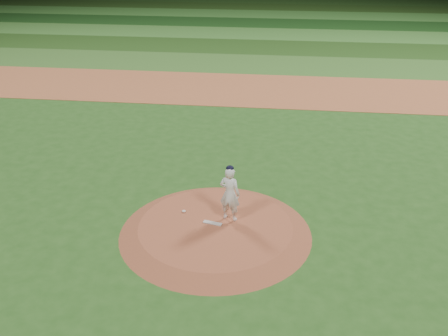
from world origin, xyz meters
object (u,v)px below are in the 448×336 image
object	(u,v)px
pitchers_mound	(215,229)
pitching_rubber	(213,223)
pitcher_on_mound	(230,194)
rosin_bag	(184,211)

from	to	relation	value
pitchers_mound	pitching_rubber	bearing A→B (deg)	139.44
pitcher_on_mound	pitchers_mound	bearing A→B (deg)	-133.87
pitchers_mound	rosin_bag	world-z (taller)	rosin_bag
pitchers_mound	rosin_bag	distance (m)	1.21
rosin_bag	pitching_rubber	bearing A→B (deg)	-28.83
pitchers_mound	pitcher_on_mound	world-z (taller)	pitcher_on_mound
pitching_rubber	rosin_bag	world-z (taller)	rosin_bag
pitching_rubber	pitcher_on_mound	distance (m)	1.00
pitchers_mound	rosin_bag	xyz separation A→B (m)	(-1.04, 0.60, 0.16)
pitchers_mound	pitcher_on_mound	xyz separation A→B (m)	(0.36, 0.38, 0.97)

